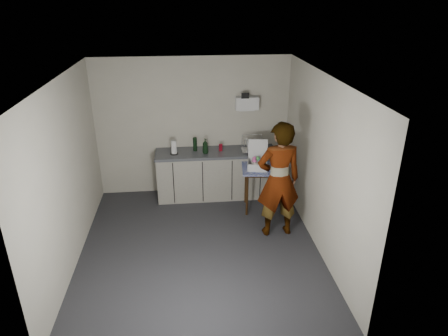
{
  "coord_description": "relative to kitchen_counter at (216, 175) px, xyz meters",
  "views": [
    {
      "loc": [
        -0.15,
        -5.17,
        3.62
      ],
      "look_at": [
        0.42,
        0.45,
        1.12
      ],
      "focal_mm": 32.0,
      "sensor_mm": 36.0,
      "label": 1
    }
  ],
  "objects": [
    {
      "name": "dish_rack",
      "position": [
        0.67,
        -0.05,
        0.55
      ],
      "size": [
        0.4,
        0.3,
        0.28
      ],
      "color": "silver",
      "rests_on": "kitchen_counter"
    },
    {
      "name": "soap_bottle",
      "position": [
        -0.2,
        -0.08,
        0.62
      ],
      "size": [
        0.15,
        0.15,
        0.28
      ],
      "primitive_type": "imported",
      "rotation": [
        0.0,
        0.0,
        0.52
      ],
      "color": "black",
      "rests_on": "kitchen_counter"
    },
    {
      "name": "standing_man",
      "position": [
        0.86,
        -1.41,
        0.52
      ],
      "size": [
        0.72,
        0.5,
        1.89
      ],
      "primitive_type": "imported",
      "rotation": [
        0.0,
        0.0,
        3.22
      ],
      "color": "#B2A593",
      "rests_on": "ground"
    },
    {
      "name": "wall_shelf",
      "position": [
        0.6,
        0.22,
        1.32
      ],
      "size": [
        0.42,
        0.18,
        0.37
      ],
      "color": "white",
      "rests_on": "ground"
    },
    {
      "name": "wall_right",
      "position": [
        1.39,
        -1.7,
        0.87
      ],
      "size": [
        0.02,
        4.0,
        2.6
      ],
      "primitive_type": "cube",
      "color": "beige",
      "rests_on": "ground"
    },
    {
      "name": "side_table",
      "position": [
        0.72,
        -0.6,
        0.28
      ],
      "size": [
        0.69,
        0.69,
        0.81
      ],
      "rotation": [
        0.0,
        0.0,
        -0.1
      ],
      "color": "#39210C",
      "rests_on": "ground"
    },
    {
      "name": "wall_back",
      "position": [
        -0.4,
        0.29,
        0.87
      ],
      "size": [
        3.6,
        0.02,
        2.6
      ],
      "primitive_type": "cube",
      "color": "beige",
      "rests_on": "ground"
    },
    {
      "name": "bakery_box",
      "position": [
        0.67,
        -0.59,
        0.49
      ],
      "size": [
        0.4,
        0.41,
        0.47
      ],
      "rotation": [
        0.0,
        0.0,
        -0.19
      ],
      "color": "white",
      "rests_on": "side_table"
    },
    {
      "name": "paper_towel",
      "position": [
        -0.77,
        -0.05,
        0.61
      ],
      "size": [
        0.15,
        0.15,
        0.26
      ],
      "color": "black",
      "rests_on": "kitchen_counter"
    },
    {
      "name": "ground",
      "position": [
        -0.4,
        -1.7,
        -0.43
      ],
      "size": [
        4.0,
        4.0,
        0.0
      ],
      "primitive_type": "plane",
      "color": "#2D2D32",
      "rests_on": "ground"
    },
    {
      "name": "soda_can",
      "position": [
        0.09,
        0.03,
        0.55
      ],
      "size": [
        0.07,
        0.07,
        0.13
      ],
      "primitive_type": "cylinder",
      "color": "red",
      "rests_on": "kitchen_counter"
    },
    {
      "name": "ceiling",
      "position": [
        -0.4,
        -1.7,
        2.17
      ],
      "size": [
        3.6,
        4.0,
        0.01
      ],
      "primitive_type": "cube",
      "color": "silver",
      "rests_on": "wall_back"
    },
    {
      "name": "kitchen_counter",
      "position": [
        0.0,
        0.0,
        0.0
      ],
      "size": [
        2.24,
        0.62,
        0.91
      ],
      "color": "black",
      "rests_on": "ground"
    },
    {
      "name": "dark_bottle",
      "position": [
        -0.38,
        0.07,
        0.61
      ],
      "size": [
        0.07,
        0.07,
        0.26
      ],
      "primitive_type": "cylinder",
      "color": "black",
      "rests_on": "kitchen_counter"
    },
    {
      "name": "wall_left",
      "position": [
        -2.19,
        -1.7,
        0.87
      ],
      "size": [
        0.02,
        4.0,
        2.6
      ],
      "primitive_type": "cube",
      "color": "beige",
      "rests_on": "ground"
    }
  ]
}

